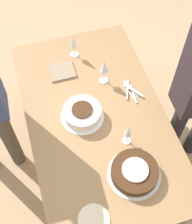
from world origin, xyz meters
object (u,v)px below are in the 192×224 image
(wine_glass_near, at_px, (73,42))
(wine_glass_far, at_px, (104,68))
(wine_glass_extra, at_px, (128,132))
(cake_center_white, at_px, (82,113))
(cake_front_chocolate, at_px, (135,172))

(wine_glass_near, bearing_deg, wine_glass_far, -155.22)
(wine_glass_near, relative_size, wine_glass_extra, 1.12)
(cake_center_white, height_order, cake_front_chocolate, cake_center_white)
(cake_front_chocolate, relative_size, wine_glass_far, 1.59)
(cake_center_white, bearing_deg, wine_glass_extra, -139.26)
(cake_center_white, relative_size, wine_glass_near, 1.46)
(cake_front_chocolate, distance_m, wine_glass_far, 0.75)
(cake_center_white, distance_m, wine_glass_extra, 0.35)
(wine_glass_near, xyz_separation_m, wine_glass_far, (-0.31, -0.14, 0.01))
(cake_center_white, xyz_separation_m, wine_glass_near, (0.57, -0.09, 0.09))
(wine_glass_extra, bearing_deg, wine_glass_far, -0.82)
(wine_glass_far, distance_m, wine_glass_extra, 0.52)
(wine_glass_far, xyz_separation_m, wine_glass_extra, (-0.52, 0.01, -0.02))
(wine_glass_near, height_order, wine_glass_extra, wine_glass_near)
(cake_front_chocolate, xyz_separation_m, wine_glass_far, (0.74, -0.04, 0.11))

